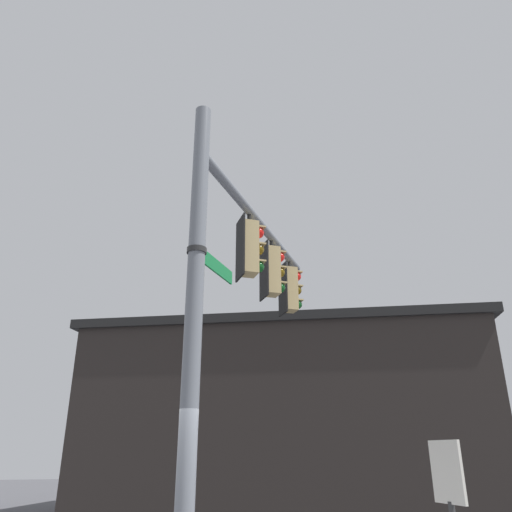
# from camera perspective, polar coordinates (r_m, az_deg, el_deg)

# --- Properties ---
(signal_pole) EXTENTS (0.25, 0.25, 7.19)m
(signal_pole) POSITION_cam_1_polar(r_m,az_deg,el_deg) (6.95, -7.20, -7.92)
(signal_pole) COLOR slate
(signal_pole) RESTS_ON ground
(mast_arm) EXTENTS (4.52, 3.53, 0.18)m
(mast_arm) POSITION_cam_1_polar(r_m,az_deg,el_deg) (10.30, 0.51, 3.63)
(mast_arm) COLOR slate
(traffic_light_nearest_pole) EXTENTS (0.54, 0.49, 1.31)m
(traffic_light_nearest_pole) POSITION_cam_1_polar(r_m,az_deg,el_deg) (9.42, -0.69, 0.88)
(traffic_light_nearest_pole) COLOR black
(traffic_light_mid_inner) EXTENTS (0.54, 0.49, 1.31)m
(traffic_light_mid_inner) POSITION_cam_1_polar(r_m,az_deg,el_deg) (10.61, 1.90, -1.75)
(traffic_light_mid_inner) COLOR black
(traffic_light_mid_outer) EXTENTS (0.54, 0.49, 1.31)m
(traffic_light_mid_outer) POSITION_cam_1_polar(r_m,az_deg,el_deg) (11.84, 3.96, -3.84)
(traffic_light_mid_outer) COLOR black
(street_name_sign) EXTENTS (1.19, 0.95, 0.22)m
(street_name_sign) POSITION_cam_1_polar(r_m,az_deg,el_deg) (7.61, -5.49, -0.47)
(street_name_sign) COLOR #147238
(storefront_building) EXTENTS (12.58, 15.55, 6.22)m
(storefront_building) POSITION_cam_1_polar(r_m,az_deg,el_deg) (19.02, 3.45, -18.11)
(storefront_building) COLOR #282321
(storefront_building) RESTS_ON ground
(historical_marker) EXTENTS (0.60, 0.08, 2.13)m
(historical_marker) POSITION_cam_1_polar(r_m,az_deg,el_deg) (7.42, 21.40, -24.68)
(historical_marker) COLOR #333333
(historical_marker) RESTS_ON ground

